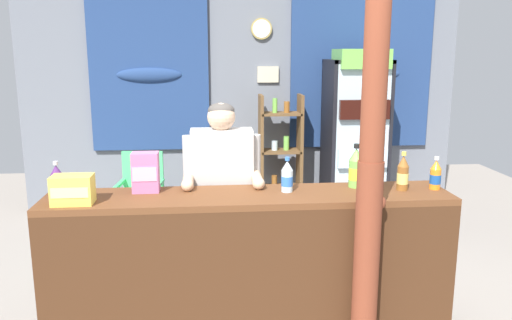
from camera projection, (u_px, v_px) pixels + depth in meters
The scene contains 15 objects.
ground_plane at pixel (259, 280), 4.29m from camera, with size 8.27×8.27×0.00m, color gray.
back_wall_curtained at pixel (246, 95), 5.91m from camera, with size 4.96×0.22×2.64m.
stall_counter at pixel (251, 261), 3.19m from camera, with size 2.53×0.47×0.99m.
timber_post at pixel (371, 171), 2.90m from camera, with size 0.17×0.15×2.52m.
drink_fridge at pixel (356, 130), 5.61m from camera, with size 0.64×0.63×1.89m.
bottle_shelf_rack at pixel (280, 155), 5.77m from camera, with size 0.48×0.28×1.40m.
plastic_lawn_chair at pixel (141, 189), 5.22m from camera, with size 0.48×0.48×0.86m.
shopkeeper at pixel (222, 184), 3.56m from camera, with size 0.53×0.42×1.53m.
soda_bottle_lime_soda at pixel (356, 169), 3.35m from camera, with size 0.09×0.09×0.29m.
soda_bottle_iced_tea at pixel (403, 174), 3.28m from camera, with size 0.07×0.07×0.25m.
soda_bottle_orange_soda at pixel (435, 175), 3.30m from camera, with size 0.07×0.07×0.21m.
soda_bottle_water at pixel (287, 177), 3.24m from camera, with size 0.07×0.07×0.22m.
soda_bottle_grape_soda at pixel (57, 182), 3.14m from camera, with size 0.07×0.07×0.22m.
snack_box_instant_noodle at pixel (73, 190), 2.98m from camera, with size 0.23×0.15×0.17m.
snack_box_wafer at pixel (146, 172), 3.23m from camera, with size 0.17×0.12×0.25m.
Camera 1 is at (-0.39, -2.70, 1.87)m, focal length 36.10 mm.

